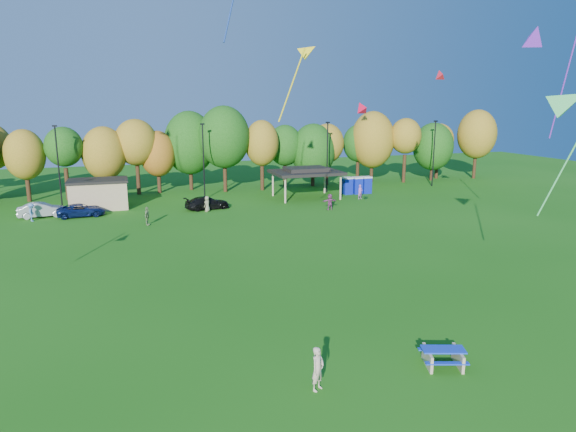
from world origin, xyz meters
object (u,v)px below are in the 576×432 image
object	(u,v)px
kite_flyer	(318,369)
car_d	(207,203)
car_b	(42,210)
porta_potties	(357,185)
car_c	(81,210)
picnic_table	(443,356)

from	to	relation	value
kite_flyer	car_d	bearing A→B (deg)	52.48
car_b	car_d	bearing A→B (deg)	-101.27
porta_potties	car_d	size ratio (longest dim) A/B	0.77
porta_potties	car_b	size ratio (longest dim) A/B	0.82
kite_flyer	car_b	size ratio (longest dim) A/B	0.40
car_b	car_c	bearing A→B (deg)	-110.56
porta_potties	kite_flyer	bearing A→B (deg)	-117.72
picnic_table	car_d	xyz separation A→B (m)	(-4.14, 37.62, 0.23)
car_b	car_d	xyz separation A→B (m)	(16.72, -1.30, -0.05)
porta_potties	picnic_table	world-z (taller)	porta_potties
porta_potties	kite_flyer	size ratio (longest dim) A/B	2.02
porta_potties	car_b	bearing A→B (deg)	-176.05
kite_flyer	car_c	world-z (taller)	kite_flyer
car_c	car_d	distance (m)	12.93
porta_potties	picnic_table	bearing A→B (deg)	-110.89
kite_flyer	porta_potties	bearing A→B (deg)	27.58
kite_flyer	car_c	distance (m)	39.64
car_c	car_b	bearing A→B (deg)	70.92
porta_potties	picnic_table	size ratio (longest dim) A/B	1.65
car_d	car_b	bearing A→B (deg)	76.40
porta_potties	car_b	distance (m)	36.78
picnic_table	car_d	world-z (taller)	car_d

